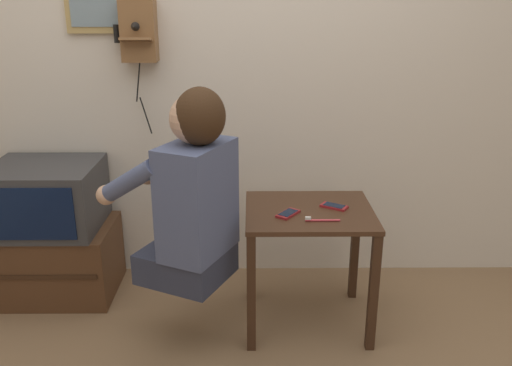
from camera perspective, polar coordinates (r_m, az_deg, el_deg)
The scene contains 9 objects.
wall_back at distance 2.94m, azimuth -2.00°, elevation 13.77°, with size 6.80×0.05×2.55m.
side_table at distance 2.60m, azimuth 5.56°, elevation -5.21°, with size 0.60×0.51×0.60m.
person at distance 2.33m, azimuth -6.80°, elevation -1.02°, with size 0.61×0.54×0.87m.
tv_stand at distance 3.15m, azimuth -20.08°, elevation -7.58°, with size 0.61×0.46×0.39m.
television at distance 3.02m, azimuth -21.26°, elevation -1.36°, with size 0.55×0.49×0.34m.
wall_phone_antique at distance 2.91m, azimuth -12.28°, elevation 15.48°, with size 0.22×0.18×0.73m.
cell_phone_held at distance 2.48m, azimuth 3.39°, elevation -3.24°, with size 0.12×0.14×0.01m.
cell_phone_spare at distance 2.59m, azimuth 8.22°, elevation -2.45°, with size 0.14×0.12×0.01m.
toothbrush at distance 2.42m, azimuth 6.74°, elevation -3.88°, with size 0.16×0.01×0.02m.
Camera 1 is at (0.08, -1.79, 1.55)m, focal length 38.00 mm.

